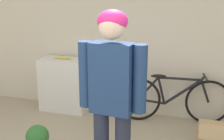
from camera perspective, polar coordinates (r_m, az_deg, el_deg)
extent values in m
cube|color=beige|center=(4.68, 4.76, 7.30)|extent=(8.00, 0.06, 2.60)
cube|color=white|center=(4.79, 10.86, -4.46)|extent=(0.08, 0.01, 0.12)
cube|color=white|center=(5.01, -8.70, -2.64)|extent=(0.73, 0.40, 0.83)
cube|color=navy|center=(2.73, 0.00, -1.54)|extent=(0.39, 0.22, 0.63)
cylinder|color=navy|center=(2.81, -4.87, -0.78)|extent=(0.12, 0.12, 0.60)
cylinder|color=navy|center=(2.67, 5.13, -1.67)|extent=(0.12, 0.12, 0.60)
sphere|color=beige|center=(2.63, 0.00, 8.04)|extent=(0.23, 0.23, 0.23)
ellipsoid|color=#EA2884|center=(2.65, 0.11, 8.95)|extent=(0.26, 0.24, 0.19)
torus|color=black|center=(4.61, 4.82, -5.34)|extent=(0.65, 0.15, 0.66)
torus|color=black|center=(4.69, 17.21, -5.66)|extent=(0.65, 0.15, 0.66)
cylinder|color=black|center=(4.62, 7.18, -5.71)|extent=(0.38, 0.10, 0.08)
cylinder|color=black|center=(4.55, 6.63, -3.37)|extent=(0.31, 0.09, 0.37)
cylinder|color=black|center=(4.56, 9.02, -3.74)|extent=(0.14, 0.06, 0.40)
cylinder|color=black|center=(4.58, 12.78, -3.95)|extent=(0.52, 0.13, 0.41)
cylinder|color=black|center=(4.52, 12.29, -1.57)|extent=(0.60, 0.14, 0.05)
cylinder|color=black|center=(4.62, 16.63, -3.75)|extent=(0.16, 0.06, 0.34)
cylinder|color=black|center=(4.55, 16.32, -1.43)|extent=(0.07, 0.05, 0.08)
cylinder|color=black|center=(4.55, 16.60, -1.08)|extent=(0.10, 0.46, 0.02)
ellipsoid|color=black|center=(4.49, 8.50, -1.11)|extent=(0.23, 0.12, 0.05)
ellipsoid|color=#EAD64C|center=(4.88, -9.05, 2.19)|extent=(0.14, 0.04, 0.04)
ellipsoid|color=#EAD64C|center=(4.94, -9.94, 2.31)|extent=(0.13, 0.09, 0.04)
ellipsoid|color=#EAD64C|center=(4.86, -7.96, 2.17)|extent=(0.13, 0.09, 0.03)
sphere|color=brown|center=(4.98, -10.38, 2.38)|extent=(0.02, 0.02, 0.02)
cube|color=tan|center=(4.26, 18.91, -11.15)|extent=(0.51, 0.36, 0.23)
cube|color=tan|center=(4.05, 19.09, -10.94)|extent=(0.49, 0.13, 0.16)
sphere|color=#2D6B2D|center=(3.79, -13.48, -11.72)|extent=(0.27, 0.27, 0.27)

